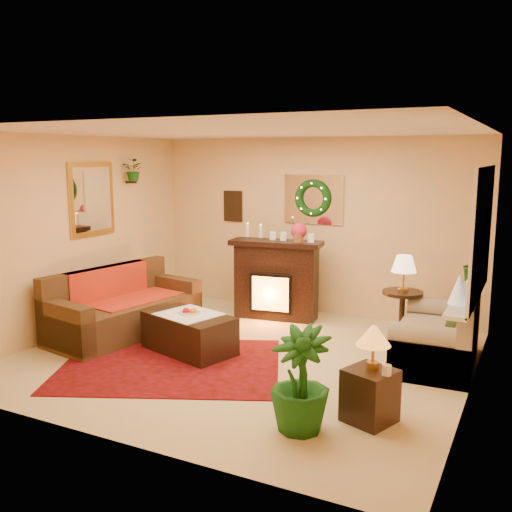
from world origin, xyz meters
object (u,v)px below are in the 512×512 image
at_px(side_table_round, 402,317).
at_px(end_table_square, 370,392).
at_px(fireplace, 276,281).
at_px(loveseat, 437,328).
at_px(sofa, 125,303).
at_px(coffee_table, 189,335).

xyz_separation_m(side_table_round, end_table_square, (0.25, -2.35, -0.05)).
distance_m(fireplace, side_table_round, 1.90).
bearing_deg(loveseat, fireplace, 157.17).
bearing_deg(side_table_round, loveseat, -49.39).
bearing_deg(sofa, side_table_round, 32.04).
relative_size(sofa, loveseat, 1.42).
bearing_deg(sofa, fireplace, 58.15).
relative_size(end_table_square, coffee_table, 0.43).
height_order(fireplace, loveseat, fireplace).
distance_m(end_table_square, coffee_table, 2.57).
bearing_deg(fireplace, coffee_table, -108.21).
xyz_separation_m(fireplace, side_table_round, (1.87, -0.27, -0.23)).
bearing_deg(end_table_square, loveseat, 80.86).
bearing_deg(fireplace, sofa, -140.02).
relative_size(side_table_round, end_table_square, 1.37).
distance_m(fireplace, coffee_table, 1.87).
distance_m(fireplace, end_table_square, 3.38).
distance_m(side_table_round, coffee_table, 2.68).
distance_m(sofa, loveseat, 3.91).
height_order(sofa, loveseat, sofa).
height_order(loveseat, side_table_round, loveseat).
bearing_deg(side_table_round, end_table_square, -84.00).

